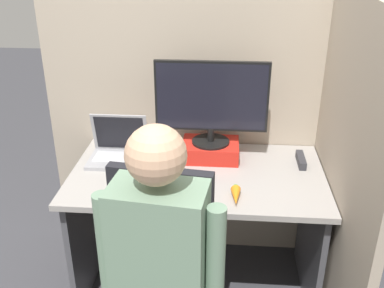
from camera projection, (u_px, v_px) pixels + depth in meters
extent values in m
cube|color=tan|center=(202.00, 128.00, 2.65)|extent=(1.81, 0.04, 1.66)
cube|color=#F4EA66|center=(200.00, 100.00, 2.55)|extent=(0.07, 0.01, 0.07)
cube|color=#EA9EC6|center=(169.00, 104.00, 2.57)|extent=(0.08, 0.01, 0.08)
cube|color=tan|center=(336.00, 170.00, 2.18)|extent=(0.04, 1.38, 1.66)
cube|color=#9E9993|center=(197.00, 175.00, 2.34)|extent=(1.31, 0.74, 0.03)
cube|color=#4C4C51|center=(88.00, 228.00, 2.54)|extent=(0.03, 0.63, 0.71)
cube|color=#4C4C51|center=(310.00, 239.00, 2.45)|extent=(0.03, 0.63, 0.71)
cube|color=red|center=(210.00, 150.00, 2.47)|extent=(0.31, 0.23, 0.09)
cylinder|color=black|center=(211.00, 142.00, 2.45)|extent=(0.20, 0.20, 0.01)
cylinder|color=black|center=(211.00, 134.00, 2.43)|extent=(0.04, 0.04, 0.07)
cube|color=black|center=(212.00, 96.00, 2.34)|extent=(0.60, 0.02, 0.38)
cube|color=black|center=(211.00, 97.00, 2.33)|extent=(0.57, 0.00, 0.35)
cube|color=#99999E|center=(118.00, 160.00, 2.43)|extent=(0.31, 0.23, 0.02)
cube|color=silver|center=(118.00, 157.00, 2.44)|extent=(0.26, 0.13, 0.00)
cube|color=#99999E|center=(120.00, 133.00, 2.46)|extent=(0.31, 0.05, 0.23)
cube|color=black|center=(120.00, 133.00, 2.46)|extent=(0.27, 0.04, 0.20)
ellipsoid|color=black|center=(165.00, 181.00, 2.21)|extent=(0.07, 0.05, 0.03)
cube|color=#2D2D33|center=(301.00, 160.00, 2.41)|extent=(0.04, 0.17, 0.04)
cone|color=orange|center=(236.00, 196.00, 2.07)|extent=(0.05, 0.13, 0.05)
cylinder|color=green|center=(236.00, 188.00, 2.14)|extent=(0.03, 0.02, 0.03)
cube|color=black|center=(162.00, 228.00, 1.90)|extent=(0.44, 0.10, 0.57)
cube|color=gray|center=(159.00, 251.00, 1.62)|extent=(0.36, 0.24, 0.53)
sphere|color=#D8A884|center=(156.00, 155.00, 1.46)|extent=(0.21, 0.21, 0.21)
cylinder|color=gray|center=(106.00, 244.00, 1.66)|extent=(0.07, 0.07, 0.42)
cylinder|color=gray|center=(215.00, 258.00, 1.59)|extent=(0.07, 0.07, 0.42)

